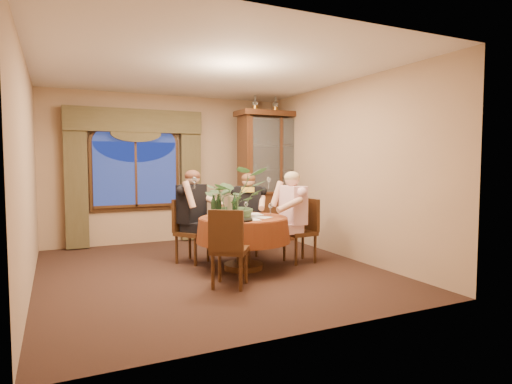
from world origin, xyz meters
name	(u,v)px	position (x,y,z in m)	size (l,w,h in m)	color
floor	(210,270)	(0.00, 0.00, 0.00)	(5.00, 5.00, 0.00)	black
wall_back	(167,169)	(0.00, 2.50, 1.40)	(4.50, 4.50, 0.00)	#9C7D5F
wall_right	(342,170)	(2.25, 0.00, 1.40)	(5.00, 5.00, 0.00)	#9C7D5F
ceiling	(209,69)	(0.00, 0.00, 2.80)	(5.00, 5.00, 0.00)	white
window	(136,174)	(-0.60, 2.43, 1.30)	(1.62, 0.10, 1.32)	navy
arched_transom	(135,132)	(-0.60, 2.43, 2.08)	(1.60, 0.06, 0.44)	navy
drapery_left	(76,182)	(-1.63, 2.38, 1.18)	(0.38, 0.14, 2.32)	#41391F
drapery_right	(191,180)	(0.43, 2.38, 1.18)	(0.38, 0.14, 2.32)	#41391F
swag_valance	(136,121)	(-0.60, 2.35, 2.28)	(2.45, 0.16, 0.42)	#41391F
dining_table	(243,243)	(0.45, -0.14, 0.38)	(1.34, 1.34, 0.75)	maroon
china_cabinet	(275,176)	(1.96, 1.75, 1.25)	(1.54, 0.60, 2.50)	#341C11
oil_lamp_left	(255,102)	(1.52, 1.75, 2.67)	(0.11, 0.11, 0.34)	#A5722D
oil_lamp_center	(275,103)	(1.96, 1.75, 2.67)	(0.11, 0.11, 0.34)	#A5722D
oil_lamp_right	(295,104)	(2.39, 1.75, 2.67)	(0.11, 0.11, 0.34)	#A5722D
chair_right	(300,231)	(1.40, -0.11, 0.48)	(0.42, 0.42, 0.96)	black
chair_back_right	(246,226)	(0.89, 0.73, 0.48)	(0.42, 0.42, 0.96)	black
chair_back	(192,231)	(-0.09, 0.55, 0.48)	(0.42, 0.42, 0.96)	black
chair_front_left	(230,248)	(-0.05, -0.87, 0.48)	(0.42, 0.42, 0.96)	black
person_pink	(293,217)	(1.28, -0.11, 0.70)	(0.50, 0.46, 1.39)	beige
person_back	(192,216)	(-0.08, 0.62, 0.71)	(0.51, 0.46, 1.41)	black
person_scarf	(248,214)	(0.88, 0.63, 0.68)	(0.48, 0.44, 1.35)	black
stoneware_vase	(232,206)	(0.31, -0.06, 0.90)	(0.16, 0.16, 0.30)	tan
centerpiece_plant	(234,175)	(0.34, -0.06, 1.35)	(0.93, 1.03, 0.81)	#3E5D37
olive_bowl	(246,216)	(0.46, -0.20, 0.77)	(0.14, 0.14, 0.04)	#425028
cheese_platter	(239,220)	(0.24, -0.48, 0.76)	(0.36, 0.36, 0.02)	black
wine_bottle_0	(235,206)	(0.29, -0.21, 0.92)	(0.07, 0.07, 0.33)	black
wine_bottle_1	(214,207)	(-0.02, -0.20, 0.92)	(0.07, 0.07, 0.33)	black
wine_bottle_2	(218,206)	(0.08, -0.13, 0.92)	(0.07, 0.07, 0.33)	black
wine_bottle_3	(219,205)	(0.14, 0.03, 0.92)	(0.07, 0.07, 0.33)	black
wine_bottle_4	(214,206)	(0.03, -0.07, 0.92)	(0.07, 0.07, 0.33)	tan
tasting_paper_0	(260,217)	(0.65, -0.29, 0.75)	(0.21, 0.30, 0.00)	white
tasting_paper_1	(254,214)	(0.72, 0.07, 0.75)	(0.21, 0.30, 0.00)	white
tasting_paper_2	(250,219)	(0.43, -0.44, 0.75)	(0.21, 0.30, 0.00)	white
wine_glass_person_pink	(271,209)	(0.89, -0.13, 0.84)	(0.07, 0.07, 0.18)	silver
wine_glass_person_back	(218,209)	(0.20, 0.22, 0.84)	(0.07, 0.07, 0.18)	silver
wine_glass_person_scarf	(246,207)	(0.67, 0.25, 0.84)	(0.07, 0.07, 0.18)	silver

